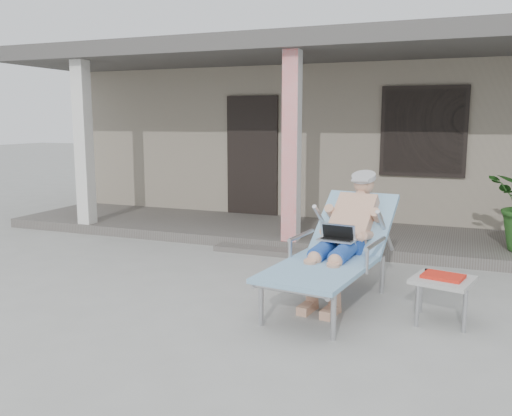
% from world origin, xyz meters
% --- Properties ---
extents(ground, '(60.00, 60.00, 0.00)m').
position_xyz_m(ground, '(0.00, 0.00, 0.00)').
color(ground, '#9E9E99').
rests_on(ground, ground).
extents(house, '(10.40, 5.40, 3.30)m').
position_xyz_m(house, '(0.00, 6.50, 1.67)').
color(house, gray).
rests_on(house, ground).
extents(porch_deck, '(10.00, 2.00, 0.15)m').
position_xyz_m(porch_deck, '(0.00, 3.00, 0.07)').
color(porch_deck, '#605B56').
rests_on(porch_deck, ground).
extents(porch_overhang, '(10.00, 2.30, 2.85)m').
position_xyz_m(porch_overhang, '(0.00, 2.95, 2.79)').
color(porch_overhang, silver).
rests_on(porch_overhang, porch_deck).
extents(porch_step, '(2.00, 0.30, 0.07)m').
position_xyz_m(porch_step, '(0.00, 1.85, 0.04)').
color(porch_step, '#605B56').
rests_on(porch_step, ground).
extents(lounger, '(1.06, 2.17, 1.37)m').
position_xyz_m(lounger, '(1.09, 0.32, 0.84)').
color(lounger, '#B7B7BC').
rests_on(lounger, ground).
extents(side_table, '(0.60, 0.60, 0.45)m').
position_xyz_m(side_table, '(2.12, 0.02, 0.38)').
color(side_table, '#AAA9A5').
rests_on(side_table, ground).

